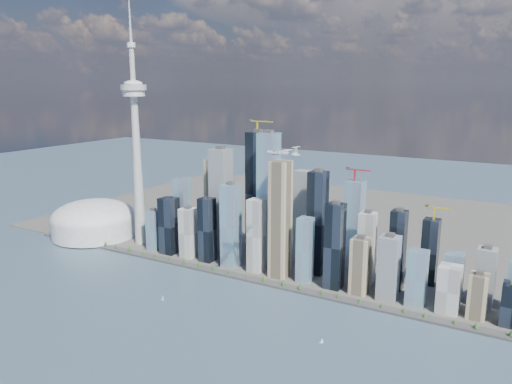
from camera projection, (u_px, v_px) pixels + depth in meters
The scene contains 10 objects.
ground at pixel (149, 333), 743.64m from camera, with size 4000.00×4000.00×0.00m, color #34435B.
seawall at pixel (238, 276), 954.73m from camera, with size 1100.00×22.00×4.00m, color #383838.
land at pixel (327, 221), 1335.59m from camera, with size 1400.00×900.00×3.00m, color #4C4C47.
shoreline_trees at pixel (238, 273), 953.28m from camera, with size 960.53×7.20×8.80m.
skyscraper_cluster at pixel (286, 226), 980.26m from camera, with size 736.00×142.00×287.34m.
needle_tower at pixel (136, 142), 1101.68m from camera, with size 56.00×56.00×550.50m.
dome_stadium at pixel (94, 220), 1203.68m from camera, with size 200.00×200.00×86.00m.
airplane at pixel (283, 153), 761.06m from camera, with size 62.33×55.20×15.19m.
sailboat_west at pixel (163, 298), 854.50m from camera, with size 7.40×2.50×10.24m.
sailboat_east at pixel (322, 341), 713.97m from camera, with size 5.69×3.37×8.08m.
Camera 1 is at (479.04, -510.12, 364.83)m, focal length 35.00 mm.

